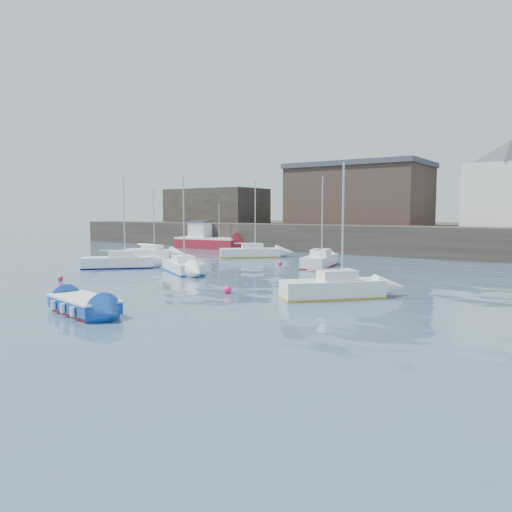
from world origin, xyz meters
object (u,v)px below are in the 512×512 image
Objects in this scene: sailboat_b at (183,266)px; buoy_far at (280,265)px; sailboat_f at (320,260)px; buoy_near at (61,281)px; sailboat_e at (150,253)px; sailboat_h at (250,252)px; buoy_mid at (228,293)px; sailboat_c at (333,288)px; blue_dinghy at (84,305)px; fishing_boat at (207,240)px; sailboat_a at (118,262)px.

sailboat_b is 9.06m from buoy_far.
sailboat_f is 20.73× the size of buoy_near.
sailboat_e reaches higher than buoy_near.
buoy_mid is at bearing -57.67° from sailboat_h.
sailboat_c is (14.02, -3.73, 0.07)m from sailboat_b.
sailboat_c is (7.11, 9.84, 0.11)m from blue_dinghy.
fishing_boat is at bearing 111.94° from buoy_near.
buoy_near is (-17.51, -4.02, -0.53)m from sailboat_c.
buoy_near is 0.80× the size of buoy_mid.
sailboat_a is 1.02× the size of sailboat_b.
sailboat_f is 19.10× the size of buoy_far.
sailboat_c reaches higher than sailboat_e.
fishing_boat is at bearing 126.32° from sailboat_b.
sailboat_b is 14.51m from sailboat_c.
sailboat_a is 16.14m from sailboat_f.
blue_dinghy is at bearing -80.42° from buoy_far.
sailboat_a reaches higher than fishing_boat.
sailboat_f is (12.61, 10.08, 0.01)m from sailboat_a.
blue_dinghy is 0.58× the size of sailboat_f.
sailboat_b reaches higher than buoy_near.
buoy_mid is at bearing -17.88° from sailboat_a.
sailboat_b reaches higher than sailboat_c.
sailboat_c is 0.95× the size of sailboat_f.
sailboat_h is (2.95, 13.78, -0.02)m from sailboat_a.
sailboat_b is (6.08, 0.86, -0.04)m from sailboat_a.
blue_dinghy is at bearing -63.04° from sailboat_b.
fishing_boat is 29.82m from buoy_near.
sailboat_h is 19.54× the size of buoy_far.
sailboat_h is (-3.13, 12.92, 0.03)m from sailboat_b.
sailboat_e reaches higher than buoy_mid.
blue_dinghy is at bearing -125.87° from sailboat_c.
sailboat_a reaches higher than sailboat_c.
buoy_far is at bearing -32.68° from fishing_boat.
sailboat_h is (-17.15, 16.66, -0.05)m from sailboat_c.
sailboat_f is 3.47m from buoy_far.
sailboat_b is at bearing -53.68° from fishing_boat.
buoy_near is at bearing -68.06° from fishing_boat.
sailboat_b is at bearing -125.29° from sailboat_f.
blue_dinghy is 11.98× the size of buoy_near.
sailboat_c is at bearing -14.91° from sailboat_b.
sailboat_f reaches higher than sailboat_b.
sailboat_h is (8.00, 5.65, 0.04)m from sailboat_e.
sailboat_e is 17.77m from sailboat_f.
sailboat_h reaches higher than sailboat_e.
sailboat_e is at bearing -173.68° from sailboat_f.
sailboat_e is 14.37m from buoy_far.
buoy_mid reaches higher than buoy_near.
sailboat_e is (-11.13, 7.27, -0.01)m from sailboat_b.
buoy_near is (-3.49, -7.75, -0.46)m from sailboat_b.
sailboat_b reaches higher than buoy_far.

